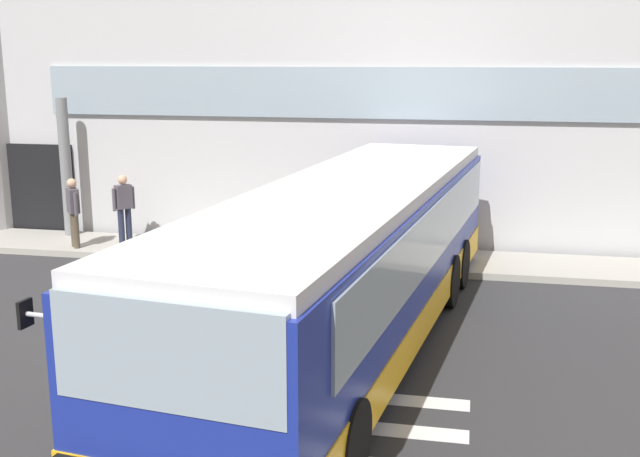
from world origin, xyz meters
The scene contains 9 objects.
ground_plane centered at (0.00, 0.00, -0.01)m, with size 80.00×90.00×0.02m, color #2B2B2D.
bay_paint_stripes centered at (2.00, -4.20, 0.00)m, with size 4.40×3.96×0.01m.
terminal_building centered at (-0.68, 11.62, 3.31)m, with size 22.88×13.80×6.64m.
boarding_curb centered at (0.00, 4.80, 0.07)m, with size 25.08×2.00×0.15m, color #9E9B93.
entry_support_column centered at (-6.01, 5.40, 1.90)m, with size 0.28×0.28×3.50m, color slate.
bus_main_foreground centered at (2.23, -0.54, 1.34)m, with size 4.49×12.31×2.70m.
passenger_near_column centered at (-5.21, 4.20, 1.08)m, with size 0.43×0.45×1.68m.
passenger_by_doorway centered at (-4.28, 4.95, 1.11)m, with size 0.50×0.52×1.68m.
safety_bollard_yellow centered at (3.35, 3.60, 0.45)m, with size 0.18×0.18×0.90m, color yellow.
Camera 1 is at (4.10, -12.33, 4.67)m, focal length 43.34 mm.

